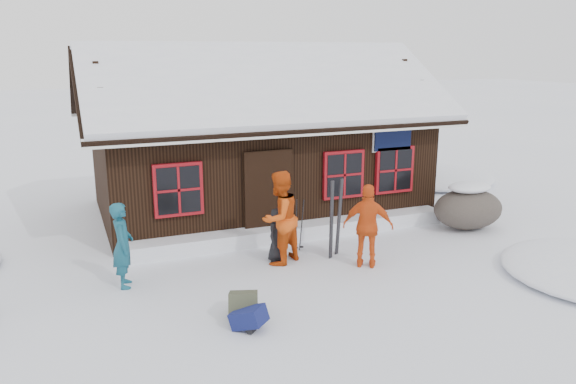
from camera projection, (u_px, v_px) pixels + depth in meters
name	position (u px, v px, depth m)	size (l,w,h in m)	color
ground	(268.00, 285.00, 10.31)	(120.00, 120.00, 0.00)	white
mountain_hut	(256.00, 151.00, 14.94)	(8.90, 6.09, 4.42)	black
snow_drift	(296.00, 231.00, 12.83)	(7.60, 0.60, 0.35)	white
snow_mounds	(309.00, 242.00, 12.59)	(20.60, 13.20, 0.48)	white
skier_teal	(123.00, 245.00, 10.08)	(0.58, 0.38, 1.58)	#144D61
skier_orange_left	(280.00, 218.00, 11.16)	(0.92, 0.72, 1.90)	#CE470E
skier_orange_right	(368.00, 226.00, 10.99)	(0.99, 0.41, 1.68)	#DF4F16
skier_crouched	(277.00, 235.00, 11.36)	(0.54, 0.35, 1.11)	black
boulder	(468.00, 207.00, 13.49)	(1.74, 1.31, 1.02)	#544B43
ski_pair_right	(335.00, 220.00, 11.60)	(0.42, 0.24, 1.68)	black
ski_poles	(299.00, 226.00, 11.93)	(0.21, 0.10, 1.18)	black
backpack_blue	(249.00, 321.00, 8.64)	(0.37, 0.49, 0.27)	#131952
backpack_olive	(244.00, 307.00, 9.04)	(0.46, 0.61, 0.33)	#3F422F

